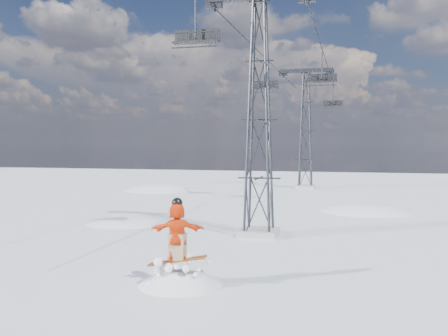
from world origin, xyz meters
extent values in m
plane|color=white|center=(0.00, 0.00, 0.00)|extent=(120.00, 120.00, 0.00)
sphere|color=white|center=(-12.00, 28.00, -10.40)|extent=(22.00, 22.00, 22.00)
cube|color=#999999|center=(0.80, 8.00, 0.15)|extent=(1.80, 1.80, 0.30)
cube|color=#27292E|center=(-1.40, 8.00, 11.05)|extent=(0.80, 0.25, 0.50)
cube|color=#999999|center=(0.80, 33.00, 0.15)|extent=(1.80, 1.80, 0.30)
cube|color=#27292E|center=(0.80, 33.00, 11.25)|extent=(5.00, 0.35, 0.35)
cube|color=#27292E|center=(-1.40, 33.00, 11.05)|extent=(0.80, 0.25, 0.50)
cube|color=#27292E|center=(3.00, 33.00, 11.05)|extent=(0.80, 0.25, 0.50)
cylinder|color=black|center=(-1.40, 19.50, 10.85)|extent=(0.06, 51.00, 0.06)
cylinder|color=black|center=(3.00, 19.50, 10.85)|extent=(0.06, 51.00, 0.06)
cube|color=#CA5F1B|center=(-0.10, -0.97, 0.83)|extent=(1.83, 0.46, 0.38)
imported|color=#EE3E0A|center=(-0.10, -0.97, 1.74)|extent=(1.72, 0.91, 1.77)
cube|color=#8E7758|center=(-0.10, -0.97, 1.26)|extent=(0.57, 0.49, 0.82)
sphere|color=black|center=(-0.10, -0.97, 2.60)|extent=(0.33, 0.33, 0.33)
cylinder|color=black|center=(-1.40, 5.08, 9.76)|extent=(0.08, 0.08, 2.18)
cube|color=black|center=(-1.40, 5.08, 8.67)|extent=(1.98, 0.45, 0.08)
cube|color=black|center=(-1.40, 5.30, 8.97)|extent=(1.98, 0.06, 0.55)
cylinder|color=black|center=(-1.40, 4.83, 8.42)|extent=(1.98, 0.06, 0.06)
cylinder|color=black|center=(-1.40, 4.78, 9.02)|extent=(1.98, 0.05, 0.05)
cylinder|color=black|center=(3.00, 20.10, 9.73)|extent=(0.08, 0.08, 2.23)
cube|color=black|center=(3.00, 20.10, 8.62)|extent=(2.03, 0.46, 0.08)
cube|color=black|center=(3.00, 20.32, 8.92)|extent=(2.03, 0.06, 0.56)
cylinder|color=black|center=(3.00, 19.84, 8.36)|extent=(2.03, 0.06, 0.06)
cylinder|color=black|center=(3.00, 19.79, 8.97)|extent=(2.03, 0.05, 0.05)
cylinder|color=black|center=(-1.40, 22.08, 9.65)|extent=(0.09, 0.09, 2.39)
cube|color=black|center=(-1.40, 22.08, 8.46)|extent=(2.18, 0.49, 0.09)
cube|color=black|center=(-1.40, 22.32, 8.78)|extent=(2.18, 0.07, 0.60)
cylinder|color=black|center=(-1.40, 21.81, 8.19)|extent=(2.18, 0.07, 0.07)
cylinder|color=black|center=(-1.40, 21.75, 8.84)|extent=(2.18, 0.05, 0.05)
cylinder|color=black|center=(3.00, 42.00, 9.67)|extent=(0.09, 0.09, 2.36)
cube|color=black|center=(3.00, 42.00, 8.49)|extent=(2.15, 0.48, 0.09)
cube|color=black|center=(3.00, 42.24, 8.81)|extent=(2.15, 0.06, 0.59)
cylinder|color=black|center=(3.00, 41.73, 8.22)|extent=(2.15, 0.06, 0.06)
cylinder|color=black|center=(3.00, 41.68, 8.86)|extent=(2.15, 0.05, 0.05)
camera|label=1|loc=(5.00, -15.22, 4.46)|focal=40.00mm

